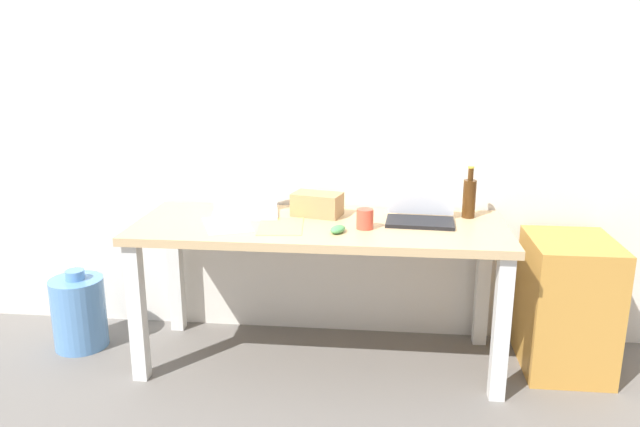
{
  "coord_description": "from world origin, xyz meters",
  "views": [
    {
      "loc": [
        0.3,
        -2.86,
        1.56
      ],
      "look_at": [
        0.0,
        0.0,
        0.78
      ],
      "focal_mm": 34.66,
      "sensor_mm": 36.0,
      "label": 1
    }
  ],
  "objects_px": {
    "laptop_left": "(245,204)",
    "coffee_mug": "(365,219)",
    "computer_mouse": "(338,229)",
    "filing_cabinet": "(567,305)",
    "water_cooler_jug": "(79,312)",
    "laptop_right": "(420,212)",
    "beer_bottle": "(469,197)",
    "desk": "(320,243)",
    "cardboard_box": "(317,204)"
  },
  "relations": [
    {
      "from": "coffee_mug",
      "to": "water_cooler_jug",
      "type": "relative_size",
      "value": 0.22
    },
    {
      "from": "desk",
      "to": "water_cooler_jug",
      "type": "relative_size",
      "value": 4.18
    },
    {
      "from": "desk",
      "to": "laptop_left",
      "type": "xyz_separation_m",
      "value": [
        -0.4,
        0.13,
        0.15
      ]
    },
    {
      "from": "water_cooler_jug",
      "to": "cardboard_box",
      "type": "bearing_deg",
      "value": 5.99
    },
    {
      "from": "computer_mouse",
      "to": "filing_cabinet",
      "type": "relative_size",
      "value": 0.15
    },
    {
      "from": "laptop_right",
      "to": "beer_bottle",
      "type": "xyz_separation_m",
      "value": [
        0.24,
        0.11,
        0.05
      ]
    },
    {
      "from": "laptop_right",
      "to": "coffee_mug",
      "type": "xyz_separation_m",
      "value": [
        -0.27,
        -0.15,
        -0.0
      ]
    },
    {
      "from": "beer_bottle",
      "to": "filing_cabinet",
      "type": "relative_size",
      "value": 0.39
    },
    {
      "from": "desk",
      "to": "filing_cabinet",
      "type": "height_order",
      "value": "desk"
    },
    {
      "from": "laptop_right",
      "to": "coffee_mug",
      "type": "bearing_deg",
      "value": -151.18
    },
    {
      "from": "desk",
      "to": "laptop_left",
      "type": "bearing_deg",
      "value": 161.47
    },
    {
      "from": "computer_mouse",
      "to": "filing_cabinet",
      "type": "distance_m",
      "value": 1.21
    },
    {
      "from": "coffee_mug",
      "to": "laptop_right",
      "type": "bearing_deg",
      "value": 28.82
    },
    {
      "from": "computer_mouse",
      "to": "cardboard_box",
      "type": "xyz_separation_m",
      "value": [
        -0.13,
        0.29,
        0.04
      ]
    },
    {
      "from": "laptop_right",
      "to": "computer_mouse",
      "type": "relative_size",
      "value": 3.39
    },
    {
      "from": "laptop_left",
      "to": "cardboard_box",
      "type": "relative_size",
      "value": 1.49
    },
    {
      "from": "desk",
      "to": "laptop_left",
      "type": "relative_size",
      "value": 5.02
    },
    {
      "from": "desk",
      "to": "beer_bottle",
      "type": "distance_m",
      "value": 0.78
    },
    {
      "from": "laptop_right",
      "to": "cardboard_box",
      "type": "distance_m",
      "value": 0.52
    },
    {
      "from": "water_cooler_jug",
      "to": "coffee_mug",
      "type": "bearing_deg",
      "value": -2.99
    },
    {
      "from": "laptop_right",
      "to": "computer_mouse",
      "type": "distance_m",
      "value": 0.45
    },
    {
      "from": "water_cooler_jug",
      "to": "filing_cabinet",
      "type": "distance_m",
      "value": 2.51
    },
    {
      "from": "laptop_left",
      "to": "filing_cabinet",
      "type": "distance_m",
      "value": 1.68
    },
    {
      "from": "filing_cabinet",
      "to": "coffee_mug",
      "type": "bearing_deg",
      "value": -172.96
    },
    {
      "from": "desk",
      "to": "laptop_right",
      "type": "relative_size",
      "value": 5.33
    },
    {
      "from": "desk",
      "to": "laptop_left",
      "type": "height_order",
      "value": "laptop_left"
    },
    {
      "from": "beer_bottle",
      "to": "laptop_right",
      "type": "bearing_deg",
      "value": -156.35
    },
    {
      "from": "water_cooler_jug",
      "to": "desk",
      "type": "bearing_deg",
      "value": -0.6
    },
    {
      "from": "beer_bottle",
      "to": "coffee_mug",
      "type": "bearing_deg",
      "value": -153.6
    },
    {
      "from": "beer_bottle",
      "to": "filing_cabinet",
      "type": "height_order",
      "value": "beer_bottle"
    },
    {
      "from": "coffee_mug",
      "to": "water_cooler_jug",
      "type": "height_order",
      "value": "coffee_mug"
    },
    {
      "from": "beer_bottle",
      "to": "computer_mouse",
      "type": "distance_m",
      "value": 0.72
    },
    {
      "from": "computer_mouse",
      "to": "water_cooler_jug",
      "type": "xyz_separation_m",
      "value": [
        -1.39,
        0.16,
        -0.55
      ]
    },
    {
      "from": "beer_bottle",
      "to": "coffee_mug",
      "type": "xyz_separation_m",
      "value": [
        -0.51,
        -0.25,
        -0.06
      ]
    },
    {
      "from": "laptop_left",
      "to": "laptop_right",
      "type": "height_order",
      "value": "laptop_left"
    },
    {
      "from": "laptop_left",
      "to": "coffee_mug",
      "type": "bearing_deg",
      "value": -17.87
    },
    {
      "from": "laptop_left",
      "to": "coffee_mug",
      "type": "relative_size",
      "value": 3.78
    },
    {
      "from": "computer_mouse",
      "to": "water_cooler_jug",
      "type": "relative_size",
      "value": 0.23
    },
    {
      "from": "computer_mouse",
      "to": "cardboard_box",
      "type": "height_order",
      "value": "cardboard_box"
    },
    {
      "from": "desk",
      "to": "computer_mouse",
      "type": "bearing_deg",
      "value": -55.96
    },
    {
      "from": "filing_cabinet",
      "to": "water_cooler_jug",
      "type": "bearing_deg",
      "value": -179.0
    },
    {
      "from": "cardboard_box",
      "to": "computer_mouse",
      "type": "bearing_deg",
      "value": -66.32
    },
    {
      "from": "laptop_left",
      "to": "coffee_mug",
      "type": "height_order",
      "value": "laptop_left"
    },
    {
      "from": "desk",
      "to": "cardboard_box",
      "type": "xyz_separation_m",
      "value": [
        -0.03,
        0.15,
        0.16
      ]
    },
    {
      "from": "laptop_right",
      "to": "water_cooler_jug",
      "type": "distance_m",
      "value": 1.87
    },
    {
      "from": "desk",
      "to": "laptop_right",
      "type": "distance_m",
      "value": 0.51
    },
    {
      "from": "laptop_left",
      "to": "water_cooler_jug",
      "type": "bearing_deg",
      "value": -172.33
    },
    {
      "from": "cardboard_box",
      "to": "water_cooler_jug",
      "type": "xyz_separation_m",
      "value": [
        -1.26,
        -0.13,
        -0.59
      ]
    },
    {
      "from": "filing_cabinet",
      "to": "beer_bottle",
      "type": "bearing_deg",
      "value": 164.97
    },
    {
      "from": "desk",
      "to": "coffee_mug",
      "type": "distance_m",
      "value": 0.27
    }
  ]
}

